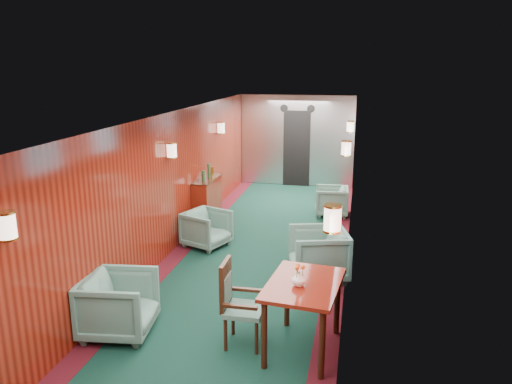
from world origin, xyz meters
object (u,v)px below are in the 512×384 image
dining_table (304,294)px  armchair_right_far (331,201)px  credenza (207,201)px  armchair_left_near (119,304)px  armchair_left_far (207,229)px  armchair_right_near (318,254)px  side_chair (236,300)px

dining_table → armchair_right_far: bearing=96.4°
credenza → armchair_left_near: (0.21, -4.29, -0.11)m
armchair_left_far → armchair_right_near: (2.06, -0.95, 0.06)m
dining_table → armchair_left_near: bearing=-171.3°
armchair_left_far → armchair_right_near: bearing=-93.2°
side_chair → armchair_right_far: side_chair is taller
credenza → armchair_left_near: credenza is taller
dining_table → armchair_left_near: dining_table is taller
side_chair → dining_table: bearing=0.8°
armchair_left_near → armchair_right_near: size_ratio=0.98×
dining_table → armchair_left_far: size_ratio=1.66×
side_chair → credenza: size_ratio=0.83×
armchair_left_near → armchair_right_near: armchair_right_near is taller
armchair_right_far → side_chair: bearing=-11.7°
dining_table → credenza: size_ratio=0.96×
armchair_left_near → armchair_left_far: 3.07m
dining_table → side_chair: bearing=-172.1°
side_chair → credenza: credenza is taller
dining_table → armchair_left_far: (-2.06, 2.99, -0.37)m
credenza → armchair_right_near: credenza is taller
side_chair → armchair_left_near: (-1.44, -0.06, -0.18)m
dining_table → side_chair: size_ratio=1.17×
dining_table → armchair_left_near: (-2.21, -0.08, -0.32)m
dining_table → armchair_left_near: size_ratio=1.44×
side_chair → armchair_right_near: 2.20m
dining_table → armchair_right_far: 5.35m
credenza → armchair_right_near: bearing=-41.9°
side_chair → armchair_left_far: 3.28m
armchair_left_near → armchair_right_near: 3.06m
dining_table → credenza: 4.86m
side_chair → armchair_right_far: bearing=81.1°
credenza → armchair_right_near: 3.26m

